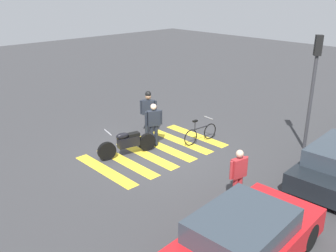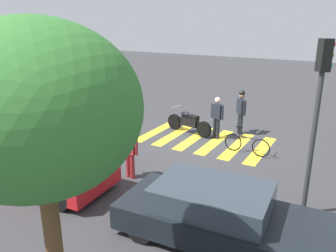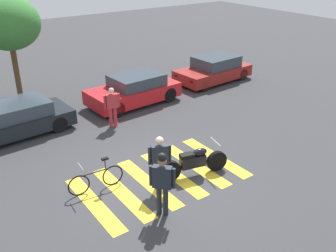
{
  "view_description": "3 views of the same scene",
  "coord_description": "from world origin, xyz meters",
  "px_view_note": "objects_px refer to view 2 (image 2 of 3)",
  "views": [
    {
      "loc": [
        8.39,
        9.55,
        5.81
      ],
      "look_at": [
        0.07,
        0.77,
        1.24
      ],
      "focal_mm": 39.88,
      "sensor_mm": 36.0,
      "label": 1
    },
    {
      "loc": [
        -5.04,
        11.74,
        4.63
      ],
      "look_at": [
        0.82,
        1.51,
        0.87
      ],
      "focal_mm": 36.12,
      "sensor_mm": 36.0,
      "label": 2
    },
    {
      "loc": [
        -5.65,
        -8.33,
        6.51
      ],
      "look_at": [
        0.89,
        0.85,
        1.21
      ],
      "focal_mm": 41.15,
      "sensor_mm": 36.0,
      "label": 3
    }
  ],
  "objects_px": {
    "pedestrian_bystander": "(130,149)",
    "car_black_suv": "(218,215)",
    "officer_by_motorcycle": "(217,115)",
    "traffic_light_pole": "(319,102)",
    "officer_on_foot": "(241,109)",
    "leaning_bicycle": "(246,144)",
    "car_red_convertible": "(41,164)",
    "police_motorcycle": "(189,122)"
  },
  "relations": [
    {
      "from": "police_motorcycle",
      "to": "car_red_convertible",
      "type": "distance_m",
      "value": 6.49
    },
    {
      "from": "officer_on_foot",
      "to": "officer_by_motorcycle",
      "type": "relative_size",
      "value": 1.1
    },
    {
      "from": "traffic_light_pole",
      "to": "car_red_convertible",
      "type": "bearing_deg",
      "value": 17.32
    },
    {
      "from": "police_motorcycle",
      "to": "leaning_bicycle",
      "type": "relative_size",
      "value": 1.32
    },
    {
      "from": "car_black_suv",
      "to": "traffic_light_pole",
      "type": "relative_size",
      "value": 1.09
    },
    {
      "from": "pedestrian_bystander",
      "to": "traffic_light_pole",
      "type": "relative_size",
      "value": 0.38
    },
    {
      "from": "car_red_convertible",
      "to": "officer_by_motorcycle",
      "type": "bearing_deg",
      "value": -114.69
    },
    {
      "from": "officer_on_foot",
      "to": "police_motorcycle",
      "type": "bearing_deg",
      "value": 28.29
    },
    {
      "from": "officer_by_motorcycle",
      "to": "car_red_convertible",
      "type": "height_order",
      "value": "officer_by_motorcycle"
    },
    {
      "from": "leaning_bicycle",
      "to": "officer_by_motorcycle",
      "type": "height_order",
      "value": "officer_by_motorcycle"
    },
    {
      "from": "leaning_bicycle",
      "to": "car_black_suv",
      "type": "bearing_deg",
      "value": 100.6
    },
    {
      "from": "leaning_bicycle",
      "to": "officer_on_foot",
      "type": "height_order",
      "value": "officer_on_foot"
    },
    {
      "from": "pedestrian_bystander",
      "to": "traffic_light_pole",
      "type": "xyz_separation_m",
      "value": [
        -4.91,
        -0.5,
        1.93
      ]
    },
    {
      "from": "police_motorcycle",
      "to": "car_black_suv",
      "type": "height_order",
      "value": "car_black_suv"
    },
    {
      "from": "pedestrian_bystander",
      "to": "officer_on_foot",
      "type": "bearing_deg",
      "value": -105.37
    },
    {
      "from": "officer_on_foot",
      "to": "traffic_light_pole",
      "type": "xyz_separation_m",
      "value": [
        -3.36,
        5.15,
        1.75
      ]
    },
    {
      "from": "officer_by_motorcycle",
      "to": "traffic_light_pole",
      "type": "distance_m",
      "value": 6.03
    },
    {
      "from": "officer_on_foot",
      "to": "car_black_suv",
      "type": "bearing_deg",
      "value": 104.68
    },
    {
      "from": "pedestrian_bystander",
      "to": "car_black_suv",
      "type": "distance_m",
      "value": 3.76
    },
    {
      "from": "pedestrian_bystander",
      "to": "car_black_suv",
      "type": "height_order",
      "value": "pedestrian_bystander"
    },
    {
      "from": "car_black_suv",
      "to": "car_red_convertible",
      "type": "bearing_deg",
      "value": 1.34
    },
    {
      "from": "leaning_bicycle",
      "to": "police_motorcycle",
      "type": "bearing_deg",
      "value": -20.08
    },
    {
      "from": "officer_on_foot",
      "to": "pedestrian_bystander",
      "type": "height_order",
      "value": "officer_on_foot"
    },
    {
      "from": "leaning_bicycle",
      "to": "officer_by_motorcycle",
      "type": "xyz_separation_m",
      "value": [
        1.56,
        -0.99,
        0.6
      ]
    },
    {
      "from": "officer_on_foot",
      "to": "pedestrian_bystander",
      "type": "distance_m",
      "value": 5.87
    },
    {
      "from": "leaning_bicycle",
      "to": "pedestrian_bystander",
      "type": "relative_size",
      "value": 1.05
    },
    {
      "from": "police_motorcycle",
      "to": "traffic_light_pole",
      "type": "relative_size",
      "value": 0.53
    },
    {
      "from": "leaning_bicycle",
      "to": "car_red_convertible",
      "type": "xyz_separation_m",
      "value": [
        4.43,
        5.25,
        0.27
      ]
    },
    {
      "from": "officer_on_foot",
      "to": "officer_by_motorcycle",
      "type": "bearing_deg",
      "value": 58.62
    },
    {
      "from": "leaning_bicycle",
      "to": "car_red_convertible",
      "type": "height_order",
      "value": "car_red_convertible"
    },
    {
      "from": "officer_on_foot",
      "to": "officer_by_motorcycle",
      "type": "distance_m",
      "value": 1.23
    },
    {
      "from": "officer_by_motorcycle",
      "to": "traffic_light_pole",
      "type": "height_order",
      "value": "traffic_light_pole"
    },
    {
      "from": "police_motorcycle",
      "to": "pedestrian_bystander",
      "type": "relative_size",
      "value": 1.38
    },
    {
      "from": "officer_by_motorcycle",
      "to": "pedestrian_bystander",
      "type": "height_order",
      "value": "officer_by_motorcycle"
    },
    {
      "from": "police_motorcycle",
      "to": "car_red_convertible",
      "type": "height_order",
      "value": "car_red_convertible"
    },
    {
      "from": "car_red_convertible",
      "to": "traffic_light_pole",
      "type": "xyz_separation_m",
      "value": [
        -6.87,
        -2.14,
        2.2
      ]
    },
    {
      "from": "police_motorcycle",
      "to": "car_red_convertible",
      "type": "xyz_separation_m",
      "value": [
        1.62,
        6.28,
        0.17
      ]
    },
    {
      "from": "leaning_bicycle",
      "to": "pedestrian_bystander",
      "type": "xyz_separation_m",
      "value": [
        2.47,
        3.61,
        0.55
      ]
    },
    {
      "from": "officer_on_foot",
      "to": "pedestrian_bystander",
      "type": "bearing_deg",
      "value": 74.63
    },
    {
      "from": "officer_on_foot",
      "to": "car_red_convertible",
      "type": "bearing_deg",
      "value": 64.3
    },
    {
      "from": "car_red_convertible",
      "to": "traffic_light_pole",
      "type": "distance_m",
      "value": 7.52
    },
    {
      "from": "officer_by_motorcycle",
      "to": "leaning_bicycle",
      "type": "bearing_deg",
      "value": 147.44
    }
  ]
}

